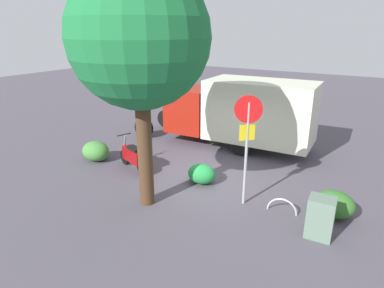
{
  "coord_description": "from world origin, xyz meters",
  "views": [
    {
      "loc": [
        -4.87,
        8.87,
        4.9
      ],
      "look_at": [
        0.82,
        -0.37,
        1.03
      ],
      "focal_mm": 30.81,
      "sensor_mm": 36.0,
      "label": 1
    }
  ],
  "objects_px": {
    "utility_cabinet": "(320,218)",
    "bike_rack_hoop": "(282,212)",
    "motorcycle": "(133,156)",
    "street_tree": "(139,39)",
    "box_truck_near": "(238,110)",
    "stop_sign": "(247,134)"
  },
  "relations": [
    {
      "from": "bike_rack_hoop",
      "to": "motorcycle",
      "type": "bearing_deg",
      "value": -0.69
    },
    {
      "from": "motorcycle",
      "to": "bike_rack_hoop",
      "type": "xyz_separation_m",
      "value": [
        -5.48,
        0.07,
        -0.52
      ]
    },
    {
      "from": "box_truck_near",
      "to": "stop_sign",
      "type": "bearing_deg",
      "value": 113.78
    },
    {
      "from": "box_truck_near",
      "to": "utility_cabinet",
      "type": "xyz_separation_m",
      "value": [
        -4.46,
        4.98,
        -1.07
      ]
    },
    {
      "from": "motorcycle",
      "to": "street_tree",
      "type": "distance_m",
      "value": 4.8
    },
    {
      "from": "motorcycle",
      "to": "bike_rack_hoop",
      "type": "distance_m",
      "value": 5.5
    },
    {
      "from": "motorcycle",
      "to": "street_tree",
      "type": "xyz_separation_m",
      "value": [
        -1.93,
        1.61,
        4.09
      ]
    },
    {
      "from": "utility_cabinet",
      "to": "bike_rack_hoop",
      "type": "xyz_separation_m",
      "value": [
        1.11,
        -0.64,
        -0.53
      ]
    },
    {
      "from": "box_truck_near",
      "to": "bike_rack_hoop",
      "type": "xyz_separation_m",
      "value": [
        -3.35,
        4.34,
        -1.6
      ]
    },
    {
      "from": "street_tree",
      "to": "box_truck_near",
      "type": "bearing_deg",
      "value": -91.91
    },
    {
      "from": "bike_rack_hoop",
      "to": "box_truck_near",
      "type": "bearing_deg",
      "value": -52.32
    },
    {
      "from": "box_truck_near",
      "to": "motorcycle",
      "type": "height_order",
      "value": "box_truck_near"
    },
    {
      "from": "street_tree",
      "to": "bike_rack_hoop",
      "type": "relative_size",
      "value": 7.6
    },
    {
      "from": "stop_sign",
      "to": "motorcycle",
      "type": "bearing_deg",
      "value": -2.42
    },
    {
      "from": "motorcycle",
      "to": "bike_rack_hoop",
      "type": "height_order",
      "value": "motorcycle"
    },
    {
      "from": "stop_sign",
      "to": "bike_rack_hoop",
      "type": "height_order",
      "value": "stop_sign"
    },
    {
      "from": "box_truck_near",
      "to": "motorcycle",
      "type": "bearing_deg",
      "value": 60.72
    },
    {
      "from": "box_truck_near",
      "to": "bike_rack_hoop",
      "type": "distance_m",
      "value": 5.72
    },
    {
      "from": "motorcycle",
      "to": "stop_sign",
      "type": "distance_m",
      "value": 4.66
    },
    {
      "from": "motorcycle",
      "to": "stop_sign",
      "type": "height_order",
      "value": "stop_sign"
    },
    {
      "from": "utility_cabinet",
      "to": "box_truck_near",
      "type": "bearing_deg",
      "value": -48.15
    },
    {
      "from": "street_tree",
      "to": "motorcycle",
      "type": "bearing_deg",
      "value": -39.9
    }
  ]
}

